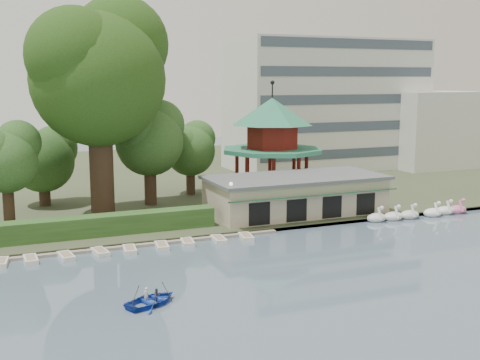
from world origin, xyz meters
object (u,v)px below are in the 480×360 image
pavilion (272,137)px  rowboat_with_passengers (152,296)px  big_tree (99,68)px  boathouse (296,194)px  dock (90,249)px

pavilion → rowboat_with_passengers: bearing=-127.7°
big_tree → rowboat_with_passengers: 29.20m
boathouse → big_tree: 23.71m
boathouse → dock: bearing=-167.8°
big_tree → boathouse: bearing=-18.3°
dock → big_tree: big_tree is taller
dock → pavilion: 29.14m
dock → rowboat_with_passengers: size_ratio=5.48×
big_tree → dock: bearing=-106.1°
pavilion → big_tree: (-20.82, -3.79, 7.89)m
boathouse → pavilion: pavilion is taller
pavilion → big_tree: 22.58m
pavilion → dock: bearing=-148.3°
boathouse → big_tree: (-18.82, 6.24, 13.01)m
boathouse → rowboat_with_passengers: (-20.34, -18.86, -1.84)m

